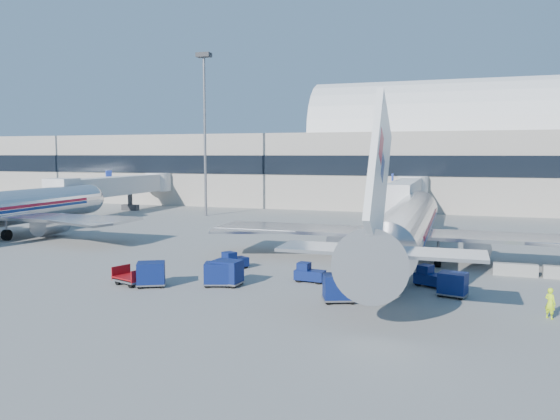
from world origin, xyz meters
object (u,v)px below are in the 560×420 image
(cart_train_a, at_px, (227,272))
(cart_solo_near, at_px, (339,287))
(jetbridge_near, at_px, (406,192))
(tug_lead, at_px, (309,273))
(ramp_worker, at_px, (550,303))
(tug_right, at_px, (430,277))
(cart_train_c, at_px, (151,274))
(cart_open_red, at_px, (131,279))
(jetbridge_mid, at_px, (121,186))
(barrier_near, at_px, (515,270))
(airliner_main, at_px, (405,227))
(tug_left, at_px, (233,261))
(mast_west, at_px, (205,110))
(cart_train_b, at_px, (218,274))
(cart_solo_far, at_px, (453,284))

(cart_train_a, distance_m, cart_solo_near, 8.09)
(jetbridge_near, bearing_deg, tug_lead, -95.21)
(ramp_worker, bearing_deg, tug_right, 4.14)
(cart_train_c, bearing_deg, cart_open_red, 153.07)
(jetbridge_mid, distance_m, cart_solo_near, 57.67)
(tug_lead, relative_size, cart_open_red, 0.82)
(jetbridge_near, bearing_deg, cart_solo_near, -90.26)
(barrier_near, xyz_separation_m, cart_solo_near, (-10.58, -10.78, 0.44))
(airliner_main, distance_m, tug_left, 14.05)
(mast_west, relative_size, ramp_worker, 13.52)
(cart_train_b, distance_m, cart_open_red, 5.85)
(cart_train_a, height_order, cart_train_c, cart_train_a)
(tug_right, bearing_deg, cart_solo_far, -32.26)
(tug_right, bearing_deg, barrier_near, 67.78)
(mast_west, distance_m, cart_solo_far, 50.91)
(cart_train_b, height_order, cart_train_c, cart_train_c)
(ramp_worker, bearing_deg, jetbridge_near, -30.20)
(tug_lead, bearing_deg, jetbridge_mid, 142.57)
(cart_solo_far, height_order, cart_open_red, cart_solo_far)
(barrier_near, xyz_separation_m, cart_train_b, (-19.00, -9.43, 0.39))
(barrier_near, height_order, cart_train_c, cart_train_c)
(barrier_near, bearing_deg, cart_solo_near, -134.47)
(jetbridge_near, height_order, tug_lead, jetbridge_near)
(tug_lead, bearing_deg, cart_train_b, -145.73)
(tug_right, bearing_deg, ramp_worker, -14.53)
(jetbridge_mid, distance_m, barrier_near, 59.90)
(jetbridge_mid, bearing_deg, tug_lead, -42.20)
(mast_west, xyz_separation_m, tug_right, (32.36, -33.16, -14.16))
(barrier_near, bearing_deg, tug_right, -137.52)
(barrier_near, height_order, cart_train_b, cart_train_b)
(mast_west, height_order, ramp_worker, mast_west)
(jetbridge_near, bearing_deg, cart_train_a, -102.05)
(tug_lead, bearing_deg, cart_train_a, -146.29)
(cart_solo_near, bearing_deg, tug_left, 124.59)
(cart_train_c, bearing_deg, cart_train_b, -6.93)
(tug_left, bearing_deg, jetbridge_near, 13.86)
(cart_train_a, bearing_deg, cart_train_c, -153.44)
(cart_solo_far, bearing_deg, cart_train_c, -155.44)
(barrier_near, relative_size, cart_train_c, 1.31)
(cart_train_a, relative_size, cart_solo_near, 0.90)
(mast_west, distance_m, cart_train_a, 44.14)
(tug_left, bearing_deg, cart_solo_far, -71.10)
(tug_right, relative_size, cart_train_c, 1.04)
(cart_solo_near, relative_size, ramp_worker, 1.36)
(tug_left, xyz_separation_m, ramp_worker, (20.88, -6.28, 0.21))
(ramp_worker, bearing_deg, cart_train_c, 45.02)
(ramp_worker, bearing_deg, cart_train_b, 40.89)
(jetbridge_mid, height_order, tug_lead, jetbridge_mid)
(tug_lead, xyz_separation_m, cart_train_a, (-4.88, -2.70, 0.30))
(barrier_near, distance_m, tug_left, 20.56)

